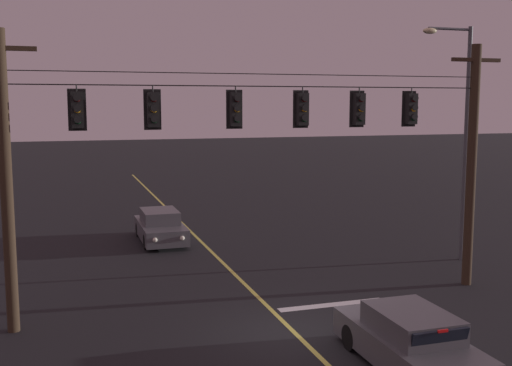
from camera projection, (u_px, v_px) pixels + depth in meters
The scene contains 13 objects.
ground_plane at pixel (295, 333), 16.35m from camera, with size 180.00×180.00×0.00m, color black.
lane_centre_stripe at pixel (218, 258), 24.31m from camera, with size 0.14×60.00×0.01m, color #D1C64C.
stop_bar_paint at pixel (332, 305), 18.64m from camera, with size 3.40×0.36×0.01m, color silver.
signal_span_assembly at pixel (266, 170), 18.10m from camera, with size 16.06×0.32×7.94m.
traffic_light_leftmost at pixel (77, 110), 16.27m from camera, with size 0.48×0.41×1.22m.
traffic_light_left_inner at pixel (153, 109), 16.87m from camera, with size 0.48×0.41×1.22m.
traffic_light_centre at pixel (236, 109), 17.58m from camera, with size 0.48×0.41×1.22m.
traffic_light_right_inner at pixel (303, 109), 18.20m from camera, with size 0.48×0.41×1.22m.
traffic_light_rightmost at pixel (359, 109), 18.75m from camera, with size 0.48×0.41×1.22m.
traffic_light_far_right at pixel (411, 109), 19.30m from camera, with size 0.48×0.41×1.22m.
car_waiting_near_lane at pixel (409, 341), 14.10m from camera, with size 1.80×4.33×1.39m.
car_oncoming_lead at pixel (160, 227), 27.13m from camera, with size 1.80×4.42×1.39m.
street_lamp_corner at pixel (460, 124), 23.30m from camera, with size 2.11×0.30×8.90m.
Camera 1 is at (-5.74, -14.66, 6.06)m, focal length 43.23 mm.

